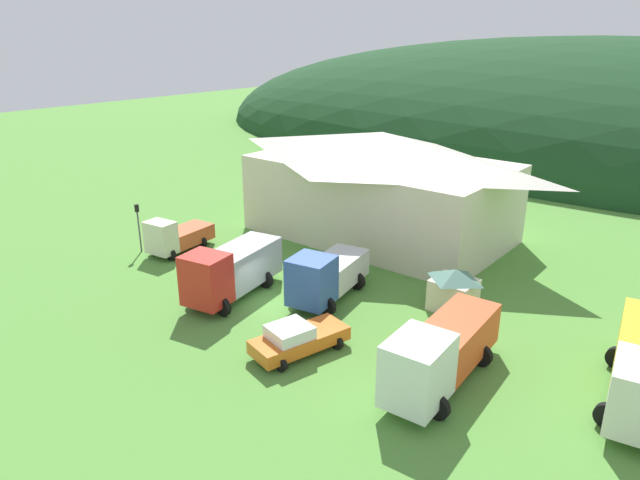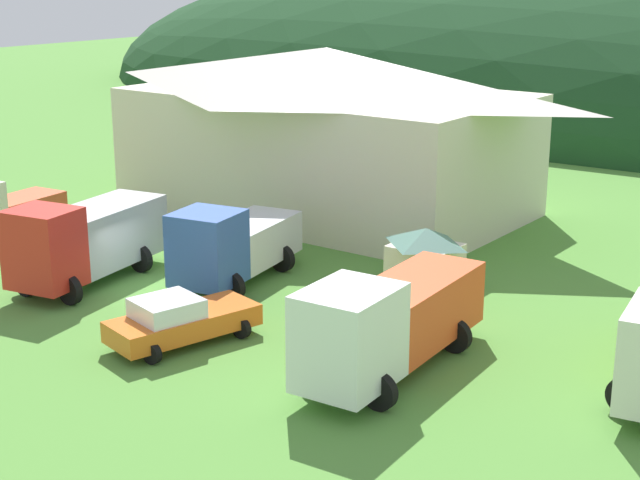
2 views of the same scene
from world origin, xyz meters
The scene contains 11 objects.
ground_plane centered at (0.00, 0.00, 0.00)m, with size 200.00×200.00×0.00m, color #518C38.
forested_hill_backdrop centered at (0.00, 62.22, 0.00)m, with size 125.22×60.00×29.34m, color #193D1E.
depot_building centered at (-2.07, 14.15, 4.19)m, with size 20.48×11.97×8.14m.
play_shed_cream centered at (8.45, 6.11, 1.30)m, with size 2.55×2.33×2.51m.
light_truck_cream centered at (-11.41, 1.65, 1.23)m, with size 2.94×5.30×2.69m.
crane_truck_red centered at (-2.71, -0.87, 1.81)m, with size 3.95×7.44×3.48m.
box_truck_blue centered at (1.96, 2.39, 1.64)m, with size 3.79×6.91×3.28m.
heavy_rig_white centered at (11.44, -1.24, 1.75)m, with size 3.41×8.41×3.38m.
service_pickup_orange centered at (4.67, -3.19, 0.83)m, with size 3.19×5.32×1.66m.
traffic_light_west centered at (-13.51, 0.09, 2.24)m, with size 0.20×0.32×3.59m.
traffic_cone_near_pickup centered at (3.13, -1.48, 0.00)m, with size 0.36×0.36×0.62m, color orange.
Camera 1 is at (21.36, -21.82, 15.25)m, focal length 32.04 mm.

